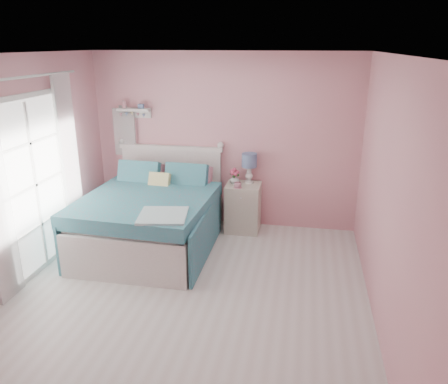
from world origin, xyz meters
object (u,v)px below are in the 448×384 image
(bed, at_px, (151,219))
(vase, at_px, (234,179))
(nightstand, at_px, (243,207))
(teacup, at_px, (238,185))
(table_lamp, at_px, (249,162))

(bed, bearing_deg, vase, 40.40)
(nightstand, bearing_deg, teacup, -108.47)
(nightstand, distance_m, teacup, 0.44)
(nightstand, xyz_separation_m, table_lamp, (0.07, 0.11, 0.67))
(nightstand, relative_size, table_lamp, 1.63)
(nightstand, distance_m, table_lamp, 0.68)
(nightstand, relative_size, teacup, 6.96)
(vase, bearing_deg, teacup, -66.11)
(table_lamp, xyz_separation_m, teacup, (-0.12, -0.28, -0.27))
(table_lamp, bearing_deg, nightstand, -120.99)
(bed, bearing_deg, table_lamp, 38.77)
(bed, height_order, teacup, bed)
(nightstand, xyz_separation_m, teacup, (-0.06, -0.17, 0.40))
(nightstand, height_order, teacup, teacup)
(table_lamp, bearing_deg, teacup, -113.74)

